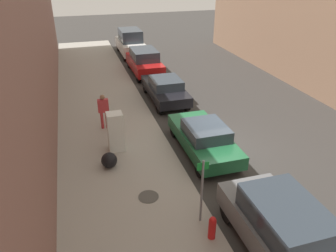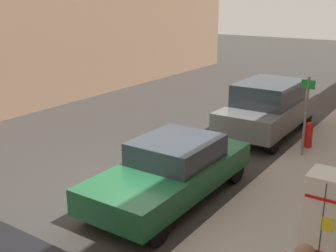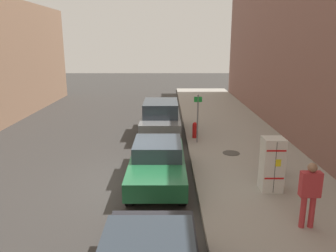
% 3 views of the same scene
% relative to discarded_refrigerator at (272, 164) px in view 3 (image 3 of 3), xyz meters
% --- Properties ---
extents(ground_plane, '(80.00, 80.00, 0.00)m').
position_rel_discarded_refrigerator_xyz_m(ground_plane, '(4.30, -0.93, -1.00)').
color(ground_plane, '#383533').
extents(sidewalk_slab, '(4.73, 44.00, 0.15)m').
position_rel_discarded_refrigerator_xyz_m(sidewalk_slab, '(-0.08, -0.93, -0.92)').
color(sidewalk_slab, '#9E998E').
rests_on(sidewalk_slab, ground).
extents(discarded_refrigerator, '(0.65, 0.60, 1.68)m').
position_rel_discarded_refrigerator_xyz_m(discarded_refrigerator, '(0.00, 0.00, 0.00)').
color(discarded_refrigerator, silver).
rests_on(discarded_refrigerator, sidewalk_slab).
extents(manhole_cover, '(0.70, 0.70, 0.02)m').
position_rel_discarded_refrigerator_xyz_m(manhole_cover, '(0.56, -3.45, -0.83)').
color(manhole_cover, '#47443F').
rests_on(manhole_cover, sidewalk_slab).
extents(street_sign_post, '(0.36, 0.07, 2.20)m').
position_rel_discarded_refrigerator_xyz_m(street_sign_post, '(1.84, -4.99, 0.40)').
color(street_sign_post, slate).
rests_on(street_sign_post, sidewalk_slab).
extents(fire_hydrant, '(0.22, 0.22, 0.76)m').
position_rel_discarded_refrigerator_xyz_m(fire_hydrant, '(1.90, -5.75, -0.45)').
color(fire_hydrant, red).
rests_on(fire_hydrant, sidewalk_slab).
extents(trash_bag, '(0.62, 0.62, 0.62)m').
position_rel_discarded_refrigerator_xyz_m(trash_bag, '(-0.47, -1.26, -0.53)').
color(trash_bag, black).
rests_on(trash_bag, sidewalk_slab).
extents(pedestrian_walking_far, '(0.49, 0.23, 1.70)m').
position_rel_discarded_refrigerator_xyz_m(pedestrian_walking_far, '(-0.24, 2.14, 0.15)').
color(pedestrian_walking_far, '#B73338').
rests_on(pedestrian_walking_far, sidewalk_slab).
extents(parked_suv_gray, '(1.91, 4.45, 1.76)m').
position_rel_discarded_refrigerator_xyz_m(parked_suv_gray, '(3.55, -6.71, -0.09)').
color(parked_suv_gray, slate).
rests_on(parked_suv_gray, ground).
extents(parked_sedan_green, '(1.81, 4.46, 1.38)m').
position_rel_discarded_refrigerator_xyz_m(parked_sedan_green, '(3.55, -1.04, -0.29)').
color(parked_sedan_green, '#1E6038').
rests_on(parked_sedan_green, ground).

